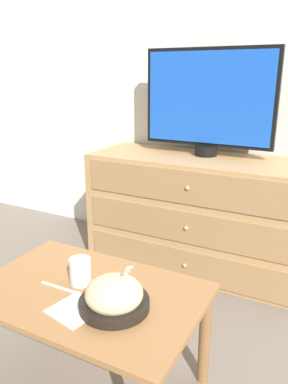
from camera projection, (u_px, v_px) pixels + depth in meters
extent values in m
plane|color=#70665B|center=(233.00, 252.00, 2.55)|extent=(12.00, 12.00, 0.00)
cube|color=white|center=(250.00, 48.00, 2.17)|extent=(12.00, 0.05, 2.60)
cube|color=tan|center=(201.00, 214.00, 2.27)|extent=(1.36, 0.49, 0.69)
cube|color=#A1794C|center=(185.00, 265.00, 2.14)|extent=(1.25, 0.01, 0.18)
sphere|color=tan|center=(185.00, 265.00, 2.13)|extent=(0.02, 0.02, 0.02)
cube|color=#A1794C|center=(186.00, 228.00, 2.07)|extent=(1.25, 0.01, 0.18)
sphere|color=tan|center=(186.00, 228.00, 2.06)|extent=(0.02, 0.02, 0.02)
cube|color=#A1794C|center=(188.00, 188.00, 2.00)|extent=(1.25, 0.01, 0.18)
sphere|color=tan|center=(187.00, 188.00, 1.99)|extent=(0.02, 0.02, 0.02)
cylinder|color=black|center=(206.00, 151.00, 2.23)|extent=(0.13, 0.13, 0.06)
cube|color=black|center=(209.00, 98.00, 2.14)|extent=(0.77, 0.04, 0.55)
cube|color=blue|center=(208.00, 98.00, 2.12)|extent=(0.73, 0.01, 0.51)
cube|color=#9E6B3D|center=(88.00, 293.00, 1.33)|extent=(0.81, 0.53, 0.02)
cylinder|color=brown|center=(54.00, 288.00, 1.75)|extent=(0.04, 0.04, 0.40)
cylinder|color=brown|center=(205.00, 337.00, 1.42)|extent=(0.04, 0.04, 0.40)
cylinder|color=black|center=(114.00, 304.00, 1.22)|extent=(0.23, 0.23, 0.03)
ellipsoid|color=beige|center=(114.00, 293.00, 1.21)|extent=(0.19, 0.19, 0.11)
cube|color=silver|center=(122.00, 281.00, 1.22)|extent=(0.08, 0.06, 0.13)
cube|color=silver|center=(128.00, 270.00, 1.16)|extent=(0.03, 0.03, 0.03)
cylinder|color=white|center=(81.00, 276.00, 1.37)|extent=(0.07, 0.07, 0.06)
cylinder|color=white|center=(80.00, 271.00, 1.36)|extent=(0.08, 0.08, 0.10)
cube|color=silver|center=(75.00, 309.00, 1.22)|extent=(0.18, 0.18, 0.00)
cube|color=silver|center=(61.00, 288.00, 1.34)|extent=(0.17, 0.01, 0.01)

